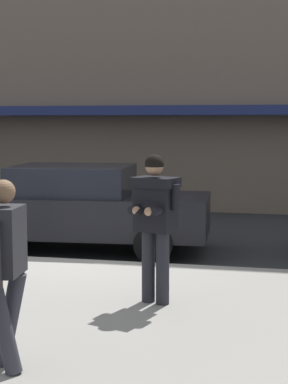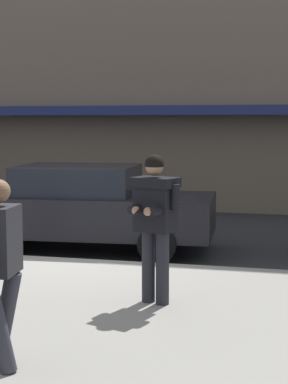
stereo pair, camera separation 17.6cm
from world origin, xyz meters
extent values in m
plane|color=#2B2D30|center=(0.00, 0.00, 0.00)|extent=(80.00, 80.00, 0.00)
cube|color=#99968E|center=(1.00, -2.85, 0.07)|extent=(32.00, 5.30, 0.14)
cube|color=silver|center=(1.00, 0.05, 0.00)|extent=(28.00, 0.12, 0.01)
cube|color=navy|center=(1.00, 6.15, 2.60)|extent=(26.60, 0.70, 0.24)
cube|color=black|center=(-0.16, 1.10, 0.67)|extent=(4.63, 2.17, 0.70)
cube|color=black|center=(-0.34, 1.08, 1.28)|extent=(2.19, 1.80, 0.52)
cylinder|color=black|center=(1.16, 2.06, 0.32)|extent=(0.66, 0.27, 0.64)
cylinder|color=black|center=(1.29, 0.36, 0.32)|extent=(0.66, 0.27, 0.64)
cylinder|color=black|center=(-1.62, 1.84, 0.32)|extent=(0.66, 0.27, 0.64)
cylinder|color=#23232B|center=(1.99, -2.39, 0.58)|extent=(0.16, 0.16, 0.88)
cylinder|color=#23232B|center=(1.80, -2.32, 0.58)|extent=(0.16, 0.16, 0.88)
cube|color=black|center=(1.89, -2.36, 1.34)|extent=(0.53, 0.43, 0.64)
cube|color=black|center=(1.89, -2.36, 1.61)|extent=(0.60, 0.49, 0.12)
cylinder|color=black|center=(2.15, -2.44, 1.45)|extent=(0.11, 0.11, 0.30)
cylinder|color=black|center=(1.98, -2.56, 1.30)|extent=(0.19, 0.32, 0.10)
sphere|color=tan|center=(1.87, -2.67, 1.30)|extent=(0.10, 0.10, 0.10)
cylinder|color=black|center=(1.64, -2.27, 1.45)|extent=(0.11, 0.11, 0.30)
cylinder|color=black|center=(1.70, -2.46, 1.30)|extent=(0.19, 0.32, 0.10)
sphere|color=tan|center=(1.72, -2.61, 1.30)|extent=(0.10, 0.10, 0.10)
cube|color=black|center=(1.79, -2.68, 1.30)|extent=(0.12, 0.16, 0.07)
sphere|color=tan|center=(1.89, -2.39, 1.80)|extent=(0.22, 0.22, 0.22)
sphere|color=black|center=(1.89, -2.39, 1.83)|extent=(0.23, 0.23, 0.23)
cylinder|color=#33333D|center=(1.03, -4.61, 0.57)|extent=(0.34, 0.19, 0.87)
cube|color=#2D2D33|center=(1.04, -4.70, 1.30)|extent=(0.33, 0.45, 0.60)
cylinder|color=#2D2D33|center=(1.01, -4.45, 1.22)|extent=(0.10, 0.10, 0.58)
camera|label=1|loc=(3.44, -9.78, 2.34)|focal=60.00mm
camera|label=2|loc=(3.61, -9.74, 2.34)|focal=60.00mm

